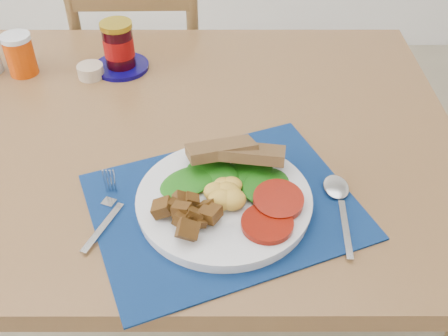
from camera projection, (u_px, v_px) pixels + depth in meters
name	position (u px, v px, depth m)	size (l,w,h in m)	color
table	(122.00, 159.00, 1.14)	(1.40, 0.90, 0.75)	brown
chair_far	(144.00, 72.00, 1.67)	(0.40, 0.38, 1.04)	brown
placemat	(224.00, 206.00, 0.91)	(0.44, 0.34, 0.00)	black
breakfast_plate	(221.00, 198.00, 0.89)	(0.30, 0.30, 0.07)	silver
fork	(107.00, 211.00, 0.89)	(0.06, 0.17, 0.00)	#B2B5BA
spoon	(339.00, 199.00, 0.91)	(0.05, 0.20, 0.01)	#B2B5BA
juice_glass	(20.00, 56.00, 1.22)	(0.07, 0.07, 0.09)	#C73C05
ramekin	(91.00, 71.00, 1.23)	(0.06, 0.06, 0.03)	tan
jam_on_saucer	(119.00, 49.00, 1.23)	(0.13, 0.13, 0.12)	#09044D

